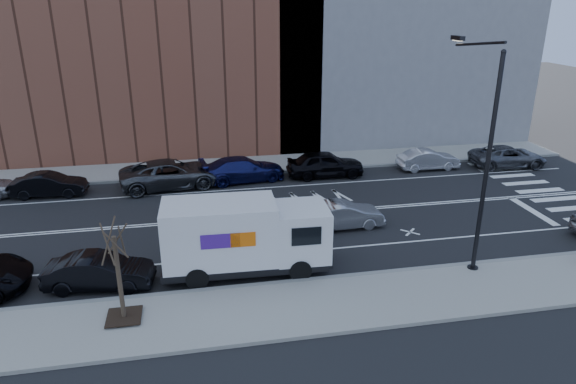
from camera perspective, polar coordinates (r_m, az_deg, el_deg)
name	(u,v)px	position (r m, az deg, el deg)	size (l,w,h in m)	color
ground	(278,215)	(27.18, -1.08, -2.60)	(120.00, 120.00, 0.00)	black
sidewalk_near	(319,305)	(19.53, 3.48, -12.46)	(44.00, 3.60, 0.15)	gray
sidewalk_far	(256,165)	(35.32, -3.54, 3.07)	(44.00, 3.60, 0.15)	gray
curb_near	(308,281)	(21.01, 2.26, -9.81)	(44.00, 0.25, 0.17)	gray
curb_far	(260,173)	(33.62, -3.14, 2.17)	(44.00, 0.25, 0.17)	gray
crosswalk	(548,195)	(33.61, 26.88, -0.27)	(3.00, 14.00, 0.01)	white
road_markings	(278,215)	(27.17, -1.08, -2.59)	(40.00, 8.60, 0.01)	white
streetlight	(482,152)	(21.70, 20.76, 4.21)	(0.44, 4.02, 9.34)	black
street_tree	(120,286)	(18.88, -18.15, -9.92)	(1.20, 1.20, 3.75)	black
fedex_van	(244,236)	(21.15, -4.87, -4.86)	(6.95, 2.65, 3.14)	black
far_parked_b	(49,185)	(32.69, -25.00, 0.75)	(1.43, 4.11, 1.35)	black
far_parked_c	(171,174)	(31.75, -12.85, 1.98)	(2.78, 6.03, 1.68)	#424448
far_parked_d	(243,169)	(32.18, -5.04, 2.54)	(2.14, 5.25, 1.52)	#171952
far_parked_e	(325,164)	(32.96, 4.16, 3.14)	(1.97, 4.91, 1.67)	black
far_parked_f	(428,159)	(35.59, 15.30, 3.50)	(1.42, 4.09, 1.35)	silver
far_parked_g	(508,156)	(37.99, 23.24, 3.65)	(2.33, 5.05, 1.40)	#4E5056
driving_sedan	(343,215)	(25.66, 6.12, -2.56)	(1.41, 4.05, 1.33)	#98989C
near_parked_rear_a	(99,272)	(21.70, -20.24, -8.31)	(1.45, 4.17, 1.37)	black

